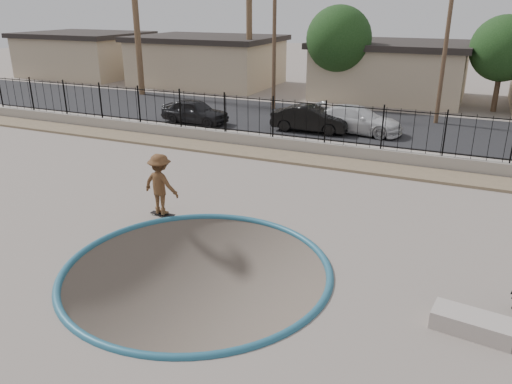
{
  "coord_description": "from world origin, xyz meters",
  "views": [
    {
      "loc": [
        6.01,
        -10.73,
        6.5
      ],
      "look_at": [
        0.34,
        2.0,
        1.17
      ],
      "focal_mm": 35.0,
      "sensor_mm": 36.0,
      "label": 1
    }
  ],
  "objects_px": {
    "skateboard": "(163,214)",
    "car_c": "(357,120)",
    "skater": "(161,187)",
    "concrete_ledge": "(472,324)",
    "car_b": "(311,119)",
    "car_a": "(195,111)"
  },
  "relations": [
    {
      "from": "skateboard",
      "to": "car_c",
      "type": "relative_size",
      "value": 0.18
    },
    {
      "from": "car_a",
      "to": "car_c",
      "type": "height_order",
      "value": "car_c"
    },
    {
      "from": "skateboard",
      "to": "concrete_ledge",
      "type": "height_order",
      "value": "concrete_ledge"
    },
    {
      "from": "skater",
      "to": "skateboard",
      "type": "relative_size",
      "value": 2.35
    },
    {
      "from": "car_c",
      "to": "skateboard",
      "type": "bearing_deg",
      "value": 171.97
    },
    {
      "from": "skater",
      "to": "skateboard",
      "type": "height_order",
      "value": "skater"
    },
    {
      "from": "car_a",
      "to": "car_c",
      "type": "xyz_separation_m",
      "value": [
        8.9,
        1.52,
        0.02
      ]
    },
    {
      "from": "skater",
      "to": "car_b",
      "type": "distance_m",
      "value": 12.62
    },
    {
      "from": "car_c",
      "to": "skater",
      "type": "bearing_deg",
      "value": 171.97
    },
    {
      "from": "concrete_ledge",
      "to": "car_c",
      "type": "height_order",
      "value": "car_c"
    },
    {
      "from": "concrete_ledge",
      "to": "car_b",
      "type": "distance_m",
      "value": 17.32
    },
    {
      "from": "car_a",
      "to": "car_b",
      "type": "distance_m",
      "value": 6.65
    },
    {
      "from": "skateboard",
      "to": "car_a",
      "type": "bearing_deg",
      "value": 115.1
    },
    {
      "from": "skateboard",
      "to": "car_b",
      "type": "xyz_separation_m",
      "value": [
        0.88,
        12.58,
        0.65
      ]
    },
    {
      "from": "concrete_ledge",
      "to": "car_a",
      "type": "relative_size",
      "value": 0.41
    },
    {
      "from": "car_c",
      "to": "car_b",
      "type": "bearing_deg",
      "value": 113.15
    },
    {
      "from": "skateboard",
      "to": "car_b",
      "type": "relative_size",
      "value": 0.21
    },
    {
      "from": "car_b",
      "to": "car_c",
      "type": "distance_m",
      "value": 2.41
    },
    {
      "from": "skater",
      "to": "skateboard",
      "type": "distance_m",
      "value": 0.93
    },
    {
      "from": "skater",
      "to": "car_c",
      "type": "relative_size",
      "value": 0.42
    },
    {
      "from": "car_a",
      "to": "skater",
      "type": "bearing_deg",
      "value": -151.21
    },
    {
      "from": "car_b",
      "to": "skateboard",
      "type": "bearing_deg",
      "value": 174.43
    }
  ]
}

